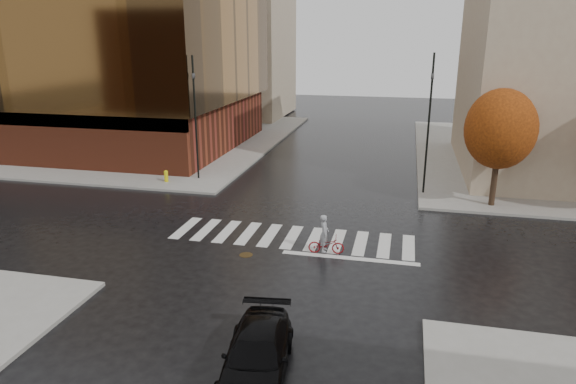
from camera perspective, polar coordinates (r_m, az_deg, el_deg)
name	(u,v)px	position (r m, az deg, el deg)	size (l,w,h in m)	color
ground	(290,241)	(24.37, 0.17, -5.47)	(120.00, 120.00, 0.00)	black
sidewalk_nw	(122,137)	(51.05, -17.95, 5.83)	(30.00, 30.00, 0.15)	gray
crosswalk	(292,237)	(24.82, 0.43, -5.03)	(12.00, 3.00, 0.01)	silver
office_glass	(83,48)	(48.21, -21.78, 14.68)	(27.00, 19.00, 16.00)	maroon
building_nw_far	(226,27)	(62.57, -6.91, 17.75)	(14.00, 12.00, 20.00)	tan
tree_ne_a	(500,129)	(30.16, 22.53, 6.46)	(3.80, 3.80, 6.50)	black
sedan	(257,355)	(15.30, -3.48, -17.63)	(1.83, 4.50, 1.31)	black
cyclist	(326,240)	(22.91, 4.19, -5.38)	(1.64, 0.72, 1.80)	maroon
traffic_light_nw	(195,109)	(33.93, -10.30, 9.07)	(0.21, 0.18, 7.96)	black
traffic_light_ne	(429,113)	(31.27, 15.45, 8.42)	(0.17, 0.21, 8.23)	black
fire_hydrant	(166,175)	(34.32, -13.39, 1.81)	(0.27, 0.27, 0.77)	yellow
manhole	(246,255)	(22.97, -4.69, -6.98)	(0.60, 0.60, 0.01)	#49361A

